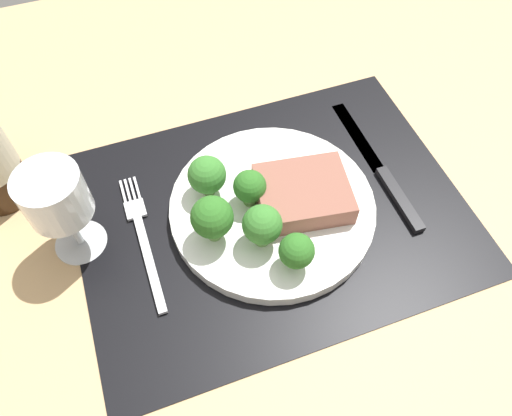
% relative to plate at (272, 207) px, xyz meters
% --- Properties ---
extents(ground_plane, '(1.40, 1.10, 0.03)m').
position_rel_plate_xyz_m(ground_plane, '(0.00, 0.00, -0.03)').
color(ground_plane, tan).
extents(placemat, '(0.47, 0.36, 0.00)m').
position_rel_plate_xyz_m(placemat, '(0.00, 0.00, -0.01)').
color(placemat, black).
rests_on(placemat, ground_plane).
extents(plate, '(0.25, 0.25, 0.02)m').
position_rel_plate_xyz_m(plate, '(0.00, 0.00, 0.00)').
color(plate, white).
rests_on(plate, placemat).
extents(steak, '(0.12, 0.10, 0.03)m').
position_rel_plate_xyz_m(steak, '(0.04, -0.01, 0.02)').
color(steak, '#8C5647').
rests_on(steak, plate).
extents(broccoli_near_fork, '(0.04, 0.04, 0.05)m').
position_rel_plate_xyz_m(broccoli_near_fork, '(-0.02, 0.01, 0.04)').
color(broccoli_near_fork, '#5B8942').
rests_on(broccoli_near_fork, plate).
extents(broccoli_near_steak, '(0.05, 0.05, 0.06)m').
position_rel_plate_xyz_m(broccoli_near_steak, '(-0.08, -0.02, 0.05)').
color(broccoli_near_steak, '#6B994C').
rests_on(broccoli_near_steak, plate).
extents(broccoli_back_left, '(0.04, 0.04, 0.06)m').
position_rel_plate_xyz_m(broccoli_back_left, '(-0.03, -0.04, 0.04)').
color(broccoli_back_left, '#6B994C').
rests_on(broccoli_back_left, plate).
extents(broccoli_center, '(0.05, 0.05, 0.06)m').
position_rel_plate_xyz_m(broccoli_center, '(-0.07, 0.04, 0.04)').
color(broccoli_center, '#5B8942').
rests_on(broccoli_center, plate).
extents(broccoli_front_edge, '(0.04, 0.04, 0.05)m').
position_rel_plate_xyz_m(broccoli_front_edge, '(-0.01, -0.08, 0.04)').
color(broccoli_front_edge, '#5B8942').
rests_on(broccoli_front_edge, plate).
extents(fork, '(0.02, 0.19, 0.01)m').
position_rel_plate_xyz_m(fork, '(-0.16, 0.01, -0.01)').
color(fork, silver).
rests_on(fork, placemat).
extents(knife, '(0.02, 0.23, 0.01)m').
position_rel_plate_xyz_m(knife, '(0.15, 0.01, -0.00)').
color(knife, black).
rests_on(knife, placemat).
extents(wine_glass, '(0.07, 0.07, 0.13)m').
position_rel_plate_xyz_m(wine_glass, '(-0.23, 0.04, 0.08)').
color(wine_glass, silver).
rests_on(wine_glass, ground_plane).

